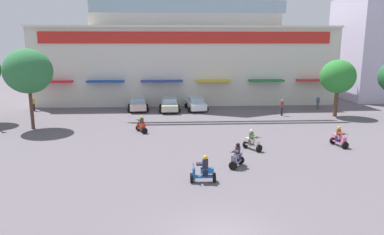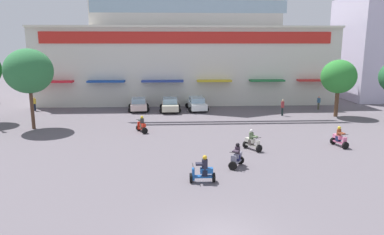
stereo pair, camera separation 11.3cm
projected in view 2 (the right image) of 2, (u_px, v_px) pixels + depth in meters
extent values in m
plane|color=#5E575F|center=(197.00, 146.00, 26.34)|extent=(128.00, 128.00, 0.00)
cube|color=silver|center=(186.00, 65.00, 47.49)|extent=(36.78, 11.21, 9.23)
cube|color=silver|center=(186.00, 4.00, 46.45)|extent=(22.91, 10.09, 6.34)
cube|color=red|center=(188.00, 38.00, 41.25)|extent=(33.84, 0.12, 1.34)
cube|color=silver|center=(188.00, 26.00, 40.95)|extent=(36.78, 0.70, 0.24)
cube|color=red|center=(53.00, 82.00, 40.98)|extent=(4.53, 1.10, 0.20)
cube|color=#194197|center=(106.00, 81.00, 41.29)|extent=(4.28, 1.10, 0.20)
cube|color=navy|center=(163.00, 81.00, 41.63)|extent=(4.87, 1.10, 0.20)
cube|color=gold|center=(214.00, 81.00, 41.94)|extent=(4.07, 1.10, 0.20)
cube|color=#206E39|center=(267.00, 81.00, 42.27)|extent=(4.10, 1.10, 0.20)
cube|color=red|center=(314.00, 80.00, 42.56)|extent=(3.98, 1.10, 0.20)
cube|color=#99B7C6|center=(189.00, 6.00, 36.26)|extent=(20.16, 0.08, 1.27)
cylinder|color=brown|center=(32.00, 108.00, 31.45)|extent=(0.30, 0.30, 3.69)
ellipsoid|color=#2E713D|center=(29.00, 71.00, 30.78)|extent=(4.08, 4.23, 3.85)
cylinder|color=brown|center=(337.00, 103.00, 36.85)|extent=(0.40, 0.40, 2.88)
ellipsoid|color=#2E8232|center=(339.00, 77.00, 36.30)|extent=(3.58, 3.22, 3.41)
cube|color=beige|center=(139.00, 105.00, 40.33)|extent=(2.15, 4.23, 0.66)
cube|color=#8FAFC4|center=(138.00, 100.00, 40.21)|extent=(1.70, 2.18, 0.47)
cylinder|color=black|center=(131.00, 106.00, 41.48)|extent=(0.61, 0.22, 0.60)
cylinder|color=black|center=(146.00, 106.00, 41.74)|extent=(0.61, 0.22, 0.60)
cylinder|color=black|center=(131.00, 110.00, 39.03)|extent=(0.61, 0.22, 0.60)
cylinder|color=black|center=(147.00, 110.00, 39.29)|extent=(0.61, 0.22, 0.60)
cube|color=beige|center=(170.00, 106.00, 39.90)|extent=(1.88, 4.32, 0.66)
cube|color=#8CB0C4|center=(170.00, 100.00, 39.78)|extent=(1.58, 2.17, 0.57)
cylinder|color=black|center=(162.00, 106.00, 41.20)|extent=(0.60, 0.18, 0.60)
cylinder|color=black|center=(178.00, 106.00, 41.32)|extent=(0.60, 0.18, 0.60)
cylinder|color=black|center=(162.00, 111.00, 38.60)|extent=(0.60, 0.18, 0.60)
cylinder|color=black|center=(179.00, 111.00, 38.73)|extent=(0.60, 0.18, 0.60)
cube|color=silver|center=(197.00, 105.00, 40.55)|extent=(2.11, 4.59, 0.68)
cube|color=#99BBCE|center=(197.00, 100.00, 40.43)|extent=(1.68, 2.35, 0.52)
cylinder|color=black|center=(188.00, 106.00, 41.84)|extent=(0.61, 0.22, 0.60)
cylinder|color=black|center=(202.00, 105.00, 42.07)|extent=(0.61, 0.22, 0.60)
cylinder|color=black|center=(191.00, 110.00, 39.16)|extent=(0.61, 0.22, 0.60)
cylinder|color=black|center=(206.00, 109.00, 39.39)|extent=(0.61, 0.22, 0.60)
cylinder|color=black|center=(233.00, 166.00, 21.40)|extent=(0.52, 0.39, 0.52)
cylinder|color=black|center=(240.00, 160.00, 22.45)|extent=(0.52, 0.39, 0.52)
cube|color=slate|center=(236.00, 162.00, 21.92)|extent=(0.80, 1.06, 0.10)
cube|color=slate|center=(238.00, 155.00, 22.02)|extent=(0.61, 0.74, 0.28)
cube|color=slate|center=(234.00, 161.00, 21.46)|extent=(0.35, 0.29, 0.70)
cylinder|color=black|center=(234.00, 153.00, 21.33)|extent=(0.46, 0.30, 0.04)
cube|color=#1D1F48|center=(237.00, 157.00, 21.96)|extent=(0.42, 0.41, 0.36)
cylinder|color=#362938|center=(237.00, 150.00, 21.88)|extent=(0.44, 0.44, 0.50)
sphere|color=black|center=(238.00, 145.00, 21.80)|extent=(0.25, 0.25, 0.25)
cube|color=#362938|center=(236.00, 151.00, 21.64)|extent=(0.52, 0.55, 0.10)
cylinder|color=black|center=(139.00, 128.00, 31.05)|extent=(0.53, 0.37, 0.52)
cylinder|color=black|center=(145.00, 131.00, 29.99)|extent=(0.53, 0.37, 0.52)
cube|color=red|center=(142.00, 128.00, 30.51)|extent=(0.77, 1.12, 0.10)
cube|color=red|center=(143.00, 125.00, 30.24)|extent=(0.60, 0.77, 0.28)
cube|color=red|center=(139.00, 126.00, 30.90)|extent=(0.35, 0.27, 0.66)
cylinder|color=black|center=(139.00, 119.00, 30.81)|extent=(0.48, 0.27, 0.04)
cube|color=brown|center=(142.00, 126.00, 30.35)|extent=(0.41, 0.40, 0.36)
cylinder|color=#333532|center=(142.00, 121.00, 30.27)|extent=(0.43, 0.43, 0.49)
sphere|color=gold|center=(142.00, 117.00, 30.19)|extent=(0.25, 0.25, 0.25)
cube|color=#333532|center=(141.00, 120.00, 30.50)|extent=(0.51, 0.55, 0.10)
cylinder|color=black|center=(345.00, 146.00, 25.66)|extent=(0.54, 0.26, 0.52)
cylinder|color=black|center=(333.00, 141.00, 26.89)|extent=(0.54, 0.26, 0.52)
cube|color=pink|center=(339.00, 142.00, 26.26)|extent=(0.55, 1.19, 0.10)
cube|color=pink|center=(338.00, 137.00, 26.40)|extent=(0.47, 0.79, 0.28)
cube|color=pink|center=(344.00, 142.00, 25.73)|extent=(0.34, 0.21, 0.69)
cylinder|color=black|center=(345.00, 135.00, 25.59)|extent=(0.51, 0.16, 0.04)
cube|color=#1D234A|center=(338.00, 138.00, 26.33)|extent=(0.38, 0.35, 0.36)
cylinder|color=brown|center=(339.00, 133.00, 26.24)|extent=(0.39, 0.39, 0.51)
sphere|color=gold|center=(339.00, 128.00, 26.16)|extent=(0.25, 0.25, 0.25)
cube|color=brown|center=(342.00, 133.00, 25.96)|extent=(0.44, 0.51, 0.10)
cylinder|color=black|center=(191.00, 178.00, 19.52)|extent=(0.14, 0.52, 0.52)
cylinder|color=black|center=(214.00, 177.00, 19.58)|extent=(0.14, 0.52, 0.52)
cube|color=#1A54A3|center=(202.00, 177.00, 19.54)|extent=(1.10, 0.28, 0.10)
cube|color=#1A54A3|center=(207.00, 170.00, 19.48)|extent=(0.70, 0.30, 0.28)
cube|color=#1A54A3|center=(193.00, 174.00, 19.48)|extent=(0.14, 0.32, 0.65)
cylinder|color=black|center=(193.00, 165.00, 19.37)|extent=(0.04, 0.52, 0.04)
cube|color=black|center=(205.00, 173.00, 19.50)|extent=(0.28, 0.32, 0.36)
cylinder|color=#222232|center=(205.00, 164.00, 19.40)|extent=(0.32, 0.32, 0.58)
sphere|color=gold|center=(205.00, 157.00, 19.32)|extent=(0.25, 0.25, 0.25)
cube|color=#222232|center=(200.00, 164.00, 19.38)|extent=(0.44, 0.34, 0.10)
cylinder|color=black|center=(259.00, 149.00, 24.93)|extent=(0.51, 0.41, 0.52)
cylinder|color=black|center=(246.00, 144.00, 25.95)|extent=(0.51, 0.41, 0.52)
cube|color=beige|center=(252.00, 146.00, 25.43)|extent=(0.88, 1.11, 0.10)
cube|color=beige|center=(250.00, 140.00, 25.54)|extent=(0.66, 0.78, 0.28)
cube|color=beige|center=(258.00, 145.00, 24.99)|extent=(0.34, 0.29, 0.65)
cylinder|color=black|center=(258.00, 138.00, 24.86)|extent=(0.45, 0.32, 0.04)
cube|color=#48413C|center=(251.00, 142.00, 25.48)|extent=(0.42, 0.41, 0.36)
cylinder|color=#566A49|center=(251.00, 136.00, 25.39)|extent=(0.44, 0.44, 0.54)
sphere|color=silver|center=(251.00, 131.00, 25.32)|extent=(0.25, 0.25, 0.25)
cube|color=#566A49|center=(254.00, 137.00, 25.16)|extent=(0.53, 0.55, 0.10)
cylinder|color=black|center=(35.00, 107.00, 40.18)|extent=(0.31, 0.31, 0.79)
cylinder|color=gold|center=(34.00, 101.00, 40.04)|extent=(0.50, 0.50, 0.57)
sphere|color=tan|center=(34.00, 98.00, 39.96)|extent=(0.20, 0.20, 0.20)
cylinder|color=#4D4B3A|center=(318.00, 106.00, 40.93)|extent=(0.28, 0.28, 0.79)
cylinder|color=#325E84|center=(319.00, 100.00, 40.79)|extent=(0.45, 0.45, 0.53)
sphere|color=tan|center=(319.00, 97.00, 40.72)|extent=(0.21, 0.21, 0.21)
cylinder|color=black|center=(282.00, 112.00, 37.41)|extent=(0.25, 0.25, 0.87)
cylinder|color=maroon|center=(283.00, 105.00, 37.26)|extent=(0.40, 0.40, 0.63)
sphere|color=tan|center=(283.00, 101.00, 37.17)|extent=(0.23, 0.23, 0.23)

